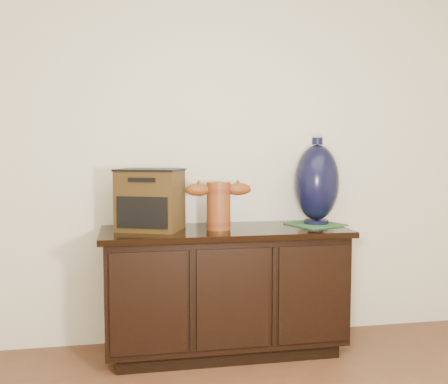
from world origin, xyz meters
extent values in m
plane|color=white|center=(0.00, 2.50, 1.30)|extent=(4.50, 0.00, 4.50)
cube|color=black|center=(0.00, 2.23, 0.04)|extent=(1.29, 0.45, 0.08)
cube|color=black|center=(0.00, 2.23, 0.40)|extent=(1.40, 0.50, 0.64)
cube|color=black|center=(0.00, 2.23, 0.74)|extent=(1.46, 0.56, 0.03)
cube|color=black|center=(-0.47, 1.97, 0.40)|extent=(0.41, 0.01, 0.56)
cube|color=black|center=(0.00, 1.97, 0.40)|extent=(0.41, 0.01, 0.56)
cube|color=black|center=(0.47, 1.97, 0.40)|extent=(0.41, 0.01, 0.56)
cylinder|color=brown|center=(-0.04, 2.20, 0.89)|extent=(0.14, 0.14, 0.28)
cylinder|color=#45160D|center=(-0.04, 2.20, 0.79)|extent=(0.15, 0.15, 0.03)
cylinder|color=#45160D|center=(-0.04, 2.20, 0.99)|extent=(0.15, 0.15, 0.03)
ellipsoid|color=brown|center=(-0.16, 2.20, 0.99)|extent=(0.15, 0.07, 0.07)
ellipsoid|color=brown|center=(0.08, 2.20, 0.99)|extent=(0.15, 0.07, 0.07)
cube|color=#3C280F|center=(-0.44, 2.26, 0.93)|extent=(0.43, 0.39, 0.35)
cube|color=black|center=(-0.49, 2.13, 0.87)|extent=(0.28, 0.12, 0.18)
cube|color=black|center=(-0.44, 2.26, 1.11)|extent=(0.44, 0.40, 0.01)
cube|color=#2C632F|center=(0.59, 2.27, 0.76)|extent=(0.37, 0.37, 0.01)
cylinder|color=black|center=(0.59, 2.27, 0.77)|extent=(0.15, 0.15, 0.02)
ellipsoid|color=black|center=(0.59, 2.27, 1.02)|extent=(0.35, 0.35, 0.47)
cylinder|color=black|center=(0.59, 2.27, 1.28)|extent=(0.07, 0.07, 0.04)
cylinder|color=maroon|center=(-0.28, 2.31, 0.84)|extent=(0.07, 0.07, 0.16)
cylinder|color=silver|center=(-0.28, 2.31, 0.93)|extent=(0.06, 0.06, 0.03)
camera|label=1|loc=(-0.58, -0.81, 1.23)|focal=42.00mm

